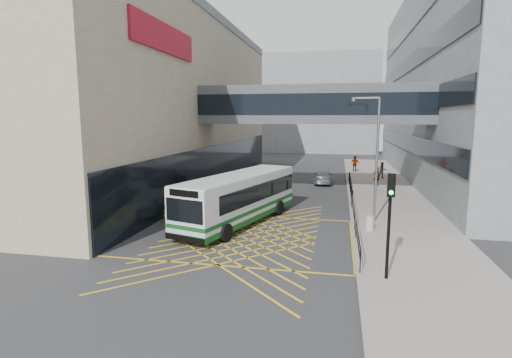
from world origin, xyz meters
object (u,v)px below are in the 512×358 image
Objects in this scene: car_white at (188,207)px; pedestrian_b at (382,170)px; car_dark at (272,182)px; bus at (240,197)px; traffic_light at (390,211)px; pedestrian_a at (376,176)px; litter_bin at (369,223)px; street_lamp at (374,152)px; car_silver at (323,177)px; pedestrian_c at (355,164)px.

pedestrian_b reaches higher than car_white.
bus is at bearing 69.31° from car_dark.
bus reaches higher than pedestrian_b.
traffic_light is at bearing -28.19° from bus.
pedestrian_a is at bearing 176.40° from car_dark.
traffic_light reaches higher than litter_bin.
litter_bin is at bearing 94.78° from traffic_light.
street_lamp is (11.73, 0.65, 3.83)m from car_white.
bus is 6.61× the size of pedestrian_b.
traffic_light reaches higher than pedestrian_b.
litter_bin is (3.27, -16.85, -0.11)m from car_silver.
bus reaches higher than pedestrian_c.
bus is 8.57m from street_lamp.
pedestrian_c reaches higher than litter_bin.
bus is 22.57m from pedestrian_b.
pedestrian_c is (3.36, 8.51, 0.41)m from car_silver.
car_white is 2.32× the size of pedestrian_b.
bus is 6.26× the size of pedestrian_a.
pedestrian_b is at bearing -163.86° from car_dark.
car_white is at bearing -169.18° from street_lamp.
street_lamp is 14.10m from pedestrian_a.
pedestrian_c is (11.56, 23.93, 0.46)m from car_white.
pedestrian_b is 0.92× the size of pedestrian_c.
street_lamp is at bearing 92.88° from traffic_light.
pedestrian_b is at bearing 82.48° from litter_bin.
traffic_light is 22.93m from pedestrian_a.
car_silver is 7.09m from pedestrian_b.
traffic_light is (7.86, -7.73, 1.29)m from bus.
car_dark is 1.01× the size of car_silver.
traffic_light is at bearing -110.21° from pedestrian_b.
pedestrian_b is at bearing -128.48° from pedestrian_a.
car_dark is at bearing 121.15° from litter_bin.
car_dark is at bearing -93.37° from car_white.
bus reaches higher than car_dark.
pedestrian_b reaches higher than car_silver.
traffic_light reaches higher than car_silver.
bus is 2.85× the size of car_white.
bus is 17.77m from pedestrian_a.
bus reaches higher than car_silver.
traffic_light is at bearing -88.67° from litter_bin.
bus is 3.99m from car_white.
pedestrian_b is (2.72, 20.62, 0.45)m from litter_bin.
car_silver is 0.57× the size of street_lamp.
pedestrian_b is (14.20, 19.19, 0.38)m from car_white.
bus is 13.98× the size of litter_bin.
pedestrian_c reaches higher than car_white.
bus is at bearing -177.27° from car_white.
traffic_light is at bearing 90.83° from car_dark.
bus is 2.58× the size of car_silver.
traffic_light is 2.31× the size of pedestrian_c.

